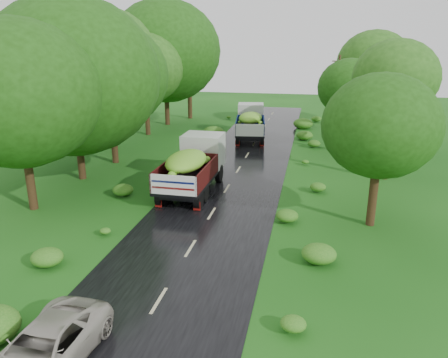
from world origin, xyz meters
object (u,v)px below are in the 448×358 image
(truck_far, at_px, (250,121))
(car, at_px, (45,349))
(truck_near, at_px, (194,163))
(utility_pole, at_px, (337,96))

(truck_far, distance_m, car, 29.70)
(car, bearing_deg, truck_far, 89.79)
(truck_near, height_order, truck_far, truck_near)
(truck_far, relative_size, utility_pole, 0.97)
(truck_near, distance_m, car, 15.16)
(truck_near, xyz_separation_m, utility_pole, (8.62, 16.70, 2.07))
(car, height_order, utility_pole, utility_pole)
(truck_near, distance_m, utility_pole, 18.91)
(utility_pole, bearing_deg, truck_near, -100.84)
(utility_pole, bearing_deg, car, -88.76)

